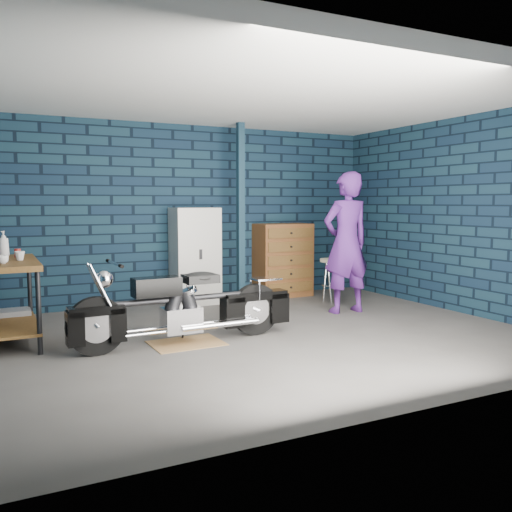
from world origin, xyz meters
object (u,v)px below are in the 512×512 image
(storage_bin, at_px, (11,321))
(tool_chest, at_px, (283,260))
(person, at_px, (346,243))
(motorcycle, at_px, (186,301))
(workbench, at_px, (9,302))
(locker, at_px, (195,256))
(shop_stool, at_px, (332,281))

(storage_bin, bearing_deg, tool_chest, 10.74)
(person, xyz_separation_m, tool_chest, (-0.14, 1.53, -0.38))
(motorcycle, distance_m, storage_bin, 2.20)
(workbench, xyz_separation_m, motorcycle, (1.71, -0.87, 0.01))
(locker, xyz_separation_m, shop_stool, (1.90, -0.83, -0.39))
(motorcycle, bearing_deg, workbench, 151.40)
(motorcycle, distance_m, tool_chest, 3.24)
(tool_chest, bearing_deg, person, -84.94)
(motorcycle, distance_m, shop_stool, 3.10)
(motorcycle, bearing_deg, shop_stool, 23.62)
(locker, bearing_deg, person, -42.70)
(motorcycle, relative_size, locker, 1.47)
(workbench, xyz_separation_m, storage_bin, (0.02, 0.50, -0.32))
(person, relative_size, tool_chest, 1.64)
(locker, bearing_deg, tool_chest, 0.00)
(workbench, xyz_separation_m, locker, (2.61, 1.28, 0.27))
(motorcycle, xyz_separation_m, person, (2.55, 0.62, 0.50))
(person, bearing_deg, storage_bin, -8.45)
(motorcycle, bearing_deg, locker, 65.79)
(workbench, distance_m, storage_bin, 0.59)
(person, bearing_deg, motorcycle, 15.26)
(locker, distance_m, tool_chest, 1.53)
(person, distance_m, tool_chest, 1.58)
(person, height_order, locker, person)
(workbench, bearing_deg, tool_chest, 17.22)
(person, bearing_deg, shop_stool, -107.97)
(locker, bearing_deg, motorcycle, -112.59)
(shop_stool, bearing_deg, person, -109.53)
(workbench, height_order, motorcycle, motorcycle)
(person, bearing_deg, workbench, -1.78)
(storage_bin, relative_size, tool_chest, 0.37)
(locker, bearing_deg, shop_stool, -23.59)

